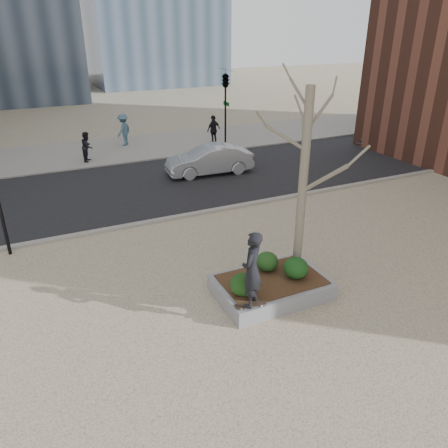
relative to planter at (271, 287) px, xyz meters
name	(u,v)px	position (x,y,z in m)	size (l,w,h in m)	color
ground	(239,303)	(-1.00, 0.00, -0.23)	(120.00, 120.00, 0.00)	#BDB28B
street	(140,187)	(-1.00, 10.00, -0.21)	(60.00, 8.00, 0.02)	black
far_sidewalk	(108,150)	(-1.00, 17.00, -0.21)	(60.00, 6.00, 0.02)	gray
planter	(271,287)	(0.00, 0.00, 0.00)	(3.00, 2.00, 0.45)	gray
planter_mulch	(272,279)	(0.00, 0.00, 0.25)	(2.70, 1.70, 0.04)	#382314
sycamore_tree	(305,154)	(1.00, 0.30, 3.56)	(2.80, 2.80, 6.60)	gray
shrub_left	(243,284)	(-1.05, -0.31, 0.55)	(0.68, 0.68, 0.58)	black
shrub_middle	(267,261)	(0.12, 0.47, 0.53)	(0.64, 0.64, 0.54)	black
shrub_right	(296,268)	(0.63, -0.19, 0.56)	(0.69, 0.69, 0.58)	black
skateboard	(251,305)	(-1.10, -0.84, 0.26)	(0.78, 0.20, 0.07)	black
skateboarder	(252,270)	(-1.10, -0.84, 1.28)	(0.71, 0.47, 1.96)	black
car_silver	(209,160)	(2.67, 10.44, 0.49)	(1.47, 4.22, 1.39)	#9FA2A7
car_third	(386,130)	(15.32, 11.72, 0.49)	(1.94, 4.78, 1.39)	slate
pedestrian_a	(87,147)	(-2.39, 15.21, 0.59)	(0.77, 0.60, 1.59)	black
pedestrian_b	(124,130)	(0.18, 17.76, 0.75)	(1.22, 0.70, 1.89)	#45687C
pedestrian_c	(214,130)	(5.22, 15.68, 0.68)	(1.03, 0.43, 1.76)	black
traffic_light_far	(225,110)	(5.50, 14.60, 2.02)	(0.60, 2.48, 4.50)	black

